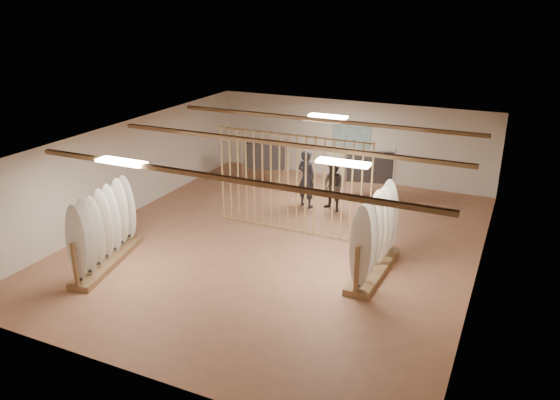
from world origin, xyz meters
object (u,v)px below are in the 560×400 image
at_px(clothing_rack_a, 265,156).
at_px(shopper_a, 307,175).
at_px(rack_right, 375,246).
at_px(shopper_b, 333,184).
at_px(clothing_rack_b, 370,167).
at_px(rack_left, 105,239).

distance_m(clothing_rack_a, shopper_a, 2.59).
distance_m(rack_right, shopper_a, 4.62).
bearing_deg(rack_right, shopper_b, 125.16).
bearing_deg(clothing_rack_b, shopper_b, -129.34).
relative_size(clothing_rack_a, shopper_a, 0.76).
relative_size(rack_right, shopper_a, 1.26).
bearing_deg(clothing_rack_b, shopper_a, -149.70).
relative_size(clothing_rack_b, shopper_b, 0.96).
relative_size(shopper_a, shopper_b, 1.20).
height_order(rack_left, clothing_rack_a, rack_left).
xyz_separation_m(rack_left, rack_right, (6.06, 2.25, 0.04)).
xyz_separation_m(rack_right, shopper_b, (-2.25, 3.45, 0.15)).
xyz_separation_m(rack_right, clothing_rack_a, (-5.26, 4.85, 0.31)).
relative_size(clothing_rack_a, shopper_b, 0.91).
height_order(rack_right, clothing_rack_a, rack_right).
relative_size(rack_left, clothing_rack_b, 1.72).
bearing_deg(shopper_b, rack_right, -36.64).
relative_size(rack_left, shopper_a, 1.38).
bearing_deg(rack_right, rack_left, -157.53).
relative_size(clothing_rack_a, clothing_rack_b, 0.94).
distance_m(rack_left, clothing_rack_a, 7.16).
height_order(rack_left, shopper_a, shopper_a).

